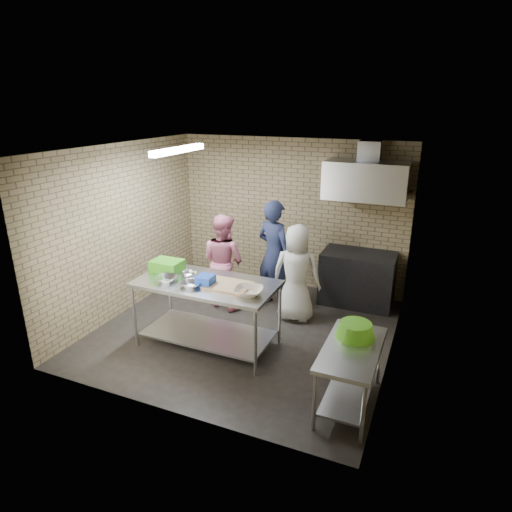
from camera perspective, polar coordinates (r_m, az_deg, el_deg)
The scene contains 26 objects.
floor at distance 6.79m, azimuth -1.46°, elevation -9.59°, with size 4.20×4.20×0.00m, color black.
ceiling at distance 5.97m, azimuth -1.69°, elevation 13.70°, with size 4.20×4.20×0.00m, color black.
back_wall at distance 8.04m, azimuth 4.41°, elevation 5.38°, with size 4.20×0.06×2.70m, color #9A8560.
front_wall at distance 4.64m, azimuth -11.98°, elevation -5.86°, with size 4.20×0.06×2.70m, color #9A8560.
left_wall at distance 7.34m, azimuth -16.66°, elevation 3.25°, with size 0.06×4.00×2.70m, color #9A8560.
right_wall at distance 5.74m, azimuth 17.85°, elevation -1.35°, with size 0.06×4.00×2.70m, color #9A8560.
prep_table at distance 6.25m, azimuth -6.29°, elevation -7.43°, with size 1.93×0.97×0.97m, color silver.
side_counter at distance 5.24m, azimuth 11.99°, elevation -14.97°, with size 0.60×1.20×0.75m, color silver.
stove at distance 7.68m, azimuth 12.95°, elevation -2.83°, with size 1.20×0.70×0.90m, color black.
range_hood at distance 7.28m, azimuth 14.01°, elevation 9.42°, with size 1.30×0.60×0.60m, color silver.
hood_duct at distance 7.37m, azimuth 14.51°, elevation 13.04°, with size 0.35×0.30×0.30m, color #A5A8AD.
wall_shelf at distance 7.46m, azimuth 16.44°, elevation 8.03°, with size 0.80×0.20×0.04m, color #3F2B19.
fluorescent_fixture at distance 6.45m, azimuth -9.99°, elevation 13.32°, with size 0.10×1.25×0.08m, color white.
green_crate at distance 6.47m, azimuth -11.38°, elevation -1.28°, with size 0.43×0.32×0.17m, color green.
blue_tub at distance 5.92m, azimuth -6.53°, elevation -3.15°, with size 0.21×0.21×0.14m, color blue.
cutting_board at distance 5.87m, azimuth -3.57°, elevation -3.82°, with size 0.59×0.45×0.03m, color tan.
mixing_bowl_a at distance 6.13m, azimuth -11.47°, elevation -2.94°, with size 0.30×0.30×0.07m, color silver.
mixing_bowl_b at distance 6.22m, azimuth -8.65°, elevation -2.45°, with size 0.23×0.23×0.07m, color silver.
mixing_bowl_c at distance 5.91m, azimuth -8.36°, elevation -3.65°, with size 0.28×0.28×0.07m, color #B6B7BD.
ceramic_bowl at distance 5.62m, azimuth -0.97°, elevation -4.59°, with size 0.37×0.37×0.09m, color beige.
green_basin at distance 5.21m, azimuth 12.70°, elevation -9.27°, with size 0.46×0.46×0.17m, color #59C626, non-canonical shape.
bottle_red at distance 7.47m, azimuth 14.61°, elevation 9.07°, with size 0.07×0.07×0.18m, color #B22619.
bottle_green at distance 7.42m, azimuth 17.67°, elevation 8.61°, with size 0.06×0.06×0.15m, color green.
man_navy at distance 7.25m, azimuth 2.35°, elevation 0.21°, with size 0.66×0.44×1.82m, color black.
woman_pink at distance 7.31m, azimuth -4.23°, elevation -0.64°, with size 0.77×0.60×1.58m, color #CF6E8C.
woman_white at distance 6.86m, azimuth 5.25°, elevation -2.22°, with size 0.76×0.49×1.55m, color silver.
Camera 1 is at (2.49, -5.39, 3.30)m, focal length 31.01 mm.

